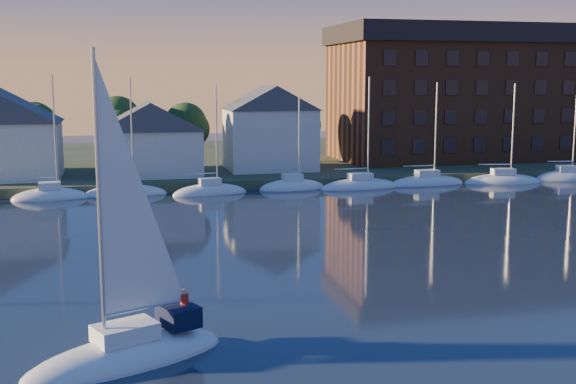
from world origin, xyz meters
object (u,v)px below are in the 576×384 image
object	(u,v)px
clubhouse_east	(270,127)
hero_sailboat	(129,348)
clubhouse_centre	(149,138)
condo_block	(452,92)

from	to	relation	value
clubhouse_east	hero_sailboat	bearing A→B (deg)	-108.15
clubhouse_centre	condo_block	world-z (taller)	condo_block
clubhouse_centre	clubhouse_east	size ratio (longest dim) A/B	1.10
clubhouse_centre	hero_sailboat	size ratio (longest dim) A/B	0.83
hero_sailboat	clubhouse_east	bearing A→B (deg)	-131.75
clubhouse_east	condo_block	size ratio (longest dim) A/B	0.34
condo_block	hero_sailboat	distance (m)	74.20
clubhouse_centre	hero_sailboat	xyz separation A→B (m)	(-3.51, -51.44, -4.55)
clubhouse_centre	clubhouse_east	world-z (taller)	clubhouse_east
condo_block	hero_sailboat	size ratio (longest dim) A/B	2.23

